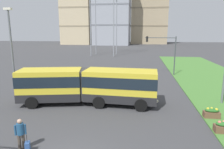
# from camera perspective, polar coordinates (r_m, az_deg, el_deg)

# --- Properties ---
(articulated_bus) EXTENTS (12.03, 3.80, 3.00)m
(articulated_bus) POSITION_cam_1_polar(r_m,az_deg,el_deg) (17.47, -6.87, -3.04)
(articulated_bus) COLOR yellow
(articulated_bus) RESTS_ON ground
(pedestrian_crossing) EXTENTS (0.54, 0.36, 1.74)m
(pedestrian_crossing) POSITION_cam_1_polar(r_m,az_deg,el_deg) (11.92, -24.40, -14.64)
(pedestrian_crossing) COLOR #4C4238
(pedestrian_crossing) RESTS_ON ground
(rolling_suitcase) EXTENTS (0.36, 0.43, 0.97)m
(rolling_suitcase) POSITION_cam_1_polar(r_m,az_deg,el_deg) (11.86, -22.72, -18.38)
(rolling_suitcase) COLOR #335693
(rolling_suitcase) RESTS_ON ground
(flower_planter_1) EXTENTS (1.10, 0.56, 0.74)m
(flower_planter_1) POSITION_cam_1_polar(r_m,az_deg,el_deg) (14.49, 29.04, -12.82)
(flower_planter_1) COLOR brown
(flower_planter_1) RESTS_ON grass_median
(flower_planter_2) EXTENTS (1.10, 0.56, 0.74)m
(flower_planter_2) POSITION_cam_1_polar(r_m,az_deg,el_deg) (16.45, 26.30, -9.67)
(flower_planter_2) COLOR brown
(flower_planter_2) RESTS_ON grass_median
(traffic_light_far_right) EXTENTS (4.38, 0.28, 5.57)m
(traffic_light_far_right) POSITION_cam_1_polar(r_m,az_deg,el_deg) (29.96, 14.58, 7.19)
(traffic_light_far_right) COLOR #474C51
(traffic_light_far_right) RESTS_ON ground
(streetlight_left) EXTENTS (0.70, 0.28, 8.26)m
(streetlight_left) POSITION_cam_1_polar(r_m,az_deg,el_deg) (20.96, -26.43, 6.38)
(streetlight_left) COLOR slate
(streetlight_left) RESTS_ON ground
(apartment_tower_westcentre) EXTENTS (17.69, 16.81, 36.97)m
(apartment_tower_westcentre) POSITION_cam_1_polar(r_m,az_deg,el_deg) (105.27, 0.04, 18.55)
(apartment_tower_westcentre) COLOR #9EA3AD
(apartment_tower_westcentre) RESTS_ON ground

